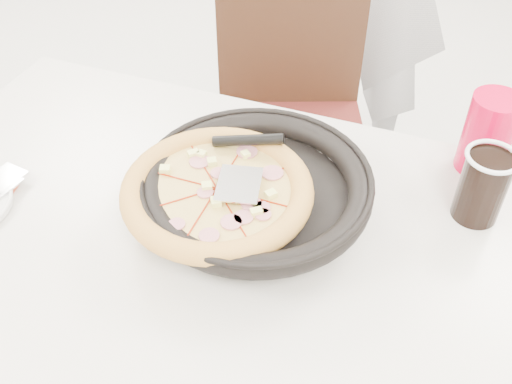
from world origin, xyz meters
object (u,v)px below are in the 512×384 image
(main_table, at_px, (206,344))
(pizza_pan, at_px, (256,195))
(chair_far, at_px, (292,136))
(pizza, at_px, (218,198))
(red_cup, at_px, (488,134))
(cola_glass, at_px, (482,188))

(main_table, distance_m, pizza_pan, 0.43)
(chair_far, xyz_separation_m, pizza_pan, (0.11, -0.58, 0.32))
(chair_far, distance_m, pizza, 0.71)
(main_table, xyz_separation_m, red_cup, (0.46, 0.34, 0.45))
(pizza_pan, relative_size, red_cup, 2.09)
(main_table, height_order, pizza, pizza)
(pizza, relative_size, cola_glass, 2.17)
(chair_far, xyz_separation_m, cola_glass, (0.48, -0.45, 0.34))
(pizza_pan, height_order, pizza, pizza)
(main_table, height_order, red_cup, red_cup)
(chair_far, height_order, pizza, chair_far)
(pizza_pan, bearing_deg, main_table, -141.74)
(chair_far, bearing_deg, red_cup, 125.78)
(chair_far, height_order, pizza_pan, chair_far)
(pizza, distance_m, cola_glass, 0.46)
(cola_glass, xyz_separation_m, red_cup, (-0.01, 0.14, 0.02))
(pizza, bearing_deg, red_cup, 37.47)
(main_table, relative_size, pizza, 4.25)
(chair_far, relative_size, pizza_pan, 2.84)
(pizza, bearing_deg, pizza_pan, 41.38)
(pizza, bearing_deg, main_table, -146.66)
(cola_glass, bearing_deg, pizza, -157.03)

